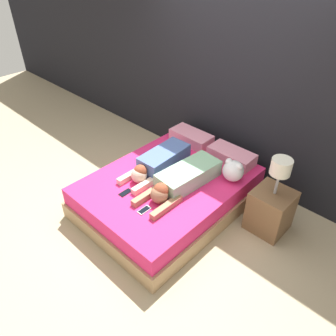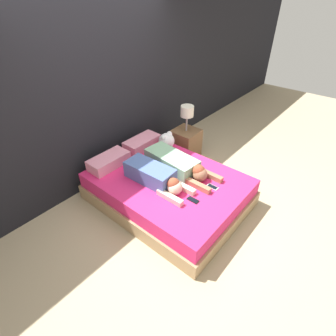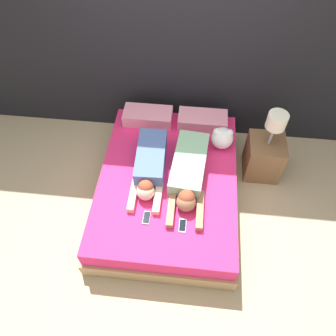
% 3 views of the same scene
% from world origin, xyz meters
% --- Properties ---
extents(ground_plane, '(12.00, 12.00, 0.00)m').
position_xyz_m(ground_plane, '(0.00, 0.00, 0.00)').
color(ground_plane, tan).
extents(wall_back, '(12.00, 0.06, 2.60)m').
position_xyz_m(wall_back, '(0.00, 1.17, 1.30)').
color(wall_back, black).
rests_on(wall_back, ground_plane).
extents(bed, '(1.55, 2.04, 0.43)m').
position_xyz_m(bed, '(0.00, 0.00, 0.21)').
color(bed, tan).
rests_on(bed, ground_plane).
extents(pillow_head_left, '(0.59, 0.29, 0.16)m').
position_xyz_m(pillow_head_left, '(-0.33, 0.82, 0.51)').
color(pillow_head_left, pink).
rests_on(pillow_head_left, bed).
extents(pillow_head_right, '(0.59, 0.29, 0.16)m').
position_xyz_m(pillow_head_right, '(0.33, 0.82, 0.51)').
color(pillow_head_right, pink).
rests_on(pillow_head_right, bed).
extents(person_left, '(0.33, 0.97, 0.23)m').
position_xyz_m(person_left, '(-0.20, 0.04, 0.54)').
color(person_left, '#4C66A5').
rests_on(person_left, bed).
extents(person_right, '(0.40, 1.14, 0.23)m').
position_xyz_m(person_right, '(0.22, 0.00, 0.53)').
color(person_right, '#8CBF99').
rests_on(person_right, bed).
extents(cell_phone_left, '(0.07, 0.15, 0.01)m').
position_xyz_m(cell_phone_left, '(-0.16, -0.53, 0.43)').
color(cell_phone_left, black).
rests_on(cell_phone_left, bed).
extents(cell_phone_right, '(0.07, 0.15, 0.01)m').
position_xyz_m(cell_phone_right, '(0.20, -0.58, 0.43)').
color(cell_phone_right, silver).
rests_on(cell_phone_right, bed).
extents(plush_toy, '(0.25, 0.25, 0.26)m').
position_xyz_m(plush_toy, '(0.57, 0.51, 0.56)').
color(plush_toy, white).
rests_on(plush_toy, bed).
extents(nightstand, '(0.42, 0.42, 0.96)m').
position_xyz_m(nightstand, '(1.10, 0.52, 0.31)').
color(nightstand, brown).
rests_on(nightstand, ground_plane).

